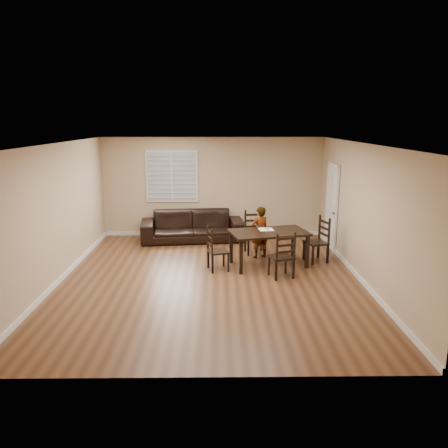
{
  "coord_description": "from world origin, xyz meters",
  "views": [
    {
      "loc": [
        0.17,
        -8.36,
        3.12
      ],
      "look_at": [
        0.28,
        0.59,
        1.0
      ],
      "focal_mm": 35.0,
      "sensor_mm": 36.0,
      "label": 1
    }
  ],
  "objects": [
    {
      "name": "room",
      "position": [
        0.04,
        0.18,
        1.81
      ],
      "size": [
        6.04,
        7.04,
        2.72
      ],
      "color": "tan",
      "rests_on": "ground"
    },
    {
      "name": "ground",
      "position": [
        0.0,
        0.0,
        0.0
      ],
      "size": [
        7.0,
        7.0,
        0.0
      ],
      "primitive_type": "plane",
      "color": "brown",
      "rests_on": "ground"
    },
    {
      "name": "child",
      "position": [
        1.12,
        1.41,
        0.61
      ],
      "size": [
        0.52,
        0.45,
        1.21
      ],
      "primitive_type": "imported",
      "rotation": [
        0.0,
        0.0,
        3.59
      ],
      "color": "gray",
      "rests_on": "ground"
    },
    {
      "name": "donut",
      "position": [
        1.23,
        1.01,
        0.8
      ],
      "size": [
        0.11,
        0.11,
        0.04
      ],
      "color": "#DA924E",
      "rests_on": "napkin"
    },
    {
      "name": "chair_right",
      "position": [
        2.48,
        1.13,
        0.47
      ],
      "size": [
        0.56,
        0.58,
        1.03
      ],
      "rotation": [
        0.0,
        0.0,
        -1.25
      ],
      "color": "black",
      "rests_on": "ground"
    },
    {
      "name": "napkin",
      "position": [
        1.21,
        1.0,
        0.78
      ],
      "size": [
        0.34,
        0.34,
        0.0
      ],
      "primitive_type": "cube",
      "rotation": [
        0.0,
        0.0,
        0.09
      ],
      "color": "silver",
      "rests_on": "dining_table"
    },
    {
      "name": "chair_far",
      "position": [
        1.47,
        -0.02,
        0.44
      ],
      "size": [
        0.54,
        0.53,
        0.98
      ],
      "rotation": [
        0.0,
        0.0,
        3.45
      ],
      "color": "black",
      "rests_on": "ground"
    },
    {
      "name": "chair_near",
      "position": [
        1.02,
        1.85,
        0.47
      ],
      "size": [
        0.52,
        0.5,
        1.04
      ],
      "rotation": [
        0.0,
        0.0,
        0.14
      ],
      "color": "black",
      "rests_on": "ground"
    },
    {
      "name": "dining_table",
      "position": [
        1.26,
        0.82,
        0.69
      ],
      "size": [
        1.83,
        1.3,
        0.78
      ],
      "rotation": [
        0.0,
        0.0,
        0.24
      ],
      "color": "black",
      "rests_on": "ground"
    },
    {
      "name": "sofa",
      "position": [
        -0.53,
        2.94,
        0.39
      ],
      "size": [
        2.78,
        1.34,
        0.78
      ],
      "primitive_type": "imported",
      "rotation": [
        0.0,
        0.0,
        0.11
      ],
      "color": "black",
      "rests_on": "ground"
    },
    {
      "name": "chair_left",
      "position": [
        0.04,
        0.52,
        0.43
      ],
      "size": [
        0.5,
        0.52,
        0.95
      ],
      "rotation": [
        0.0,
        0.0,
        1.83
      ],
      "color": "black",
      "rests_on": "ground"
    }
  ]
}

